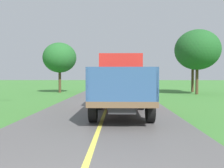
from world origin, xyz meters
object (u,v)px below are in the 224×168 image
at_px(banana_truck_near, 121,83).
at_px(banana_truck_far, 117,80).
at_px(roadside_tree_far_left, 193,57).
at_px(roadside_tree_near_left, 60,58).
at_px(roadside_tree_mid_right, 197,50).

distance_m(banana_truck_near, banana_truck_far, 10.36).
relative_size(banana_truck_near, banana_truck_far, 1.00).
height_order(banana_truck_far, roadside_tree_far_left, roadside_tree_far_left).
bearing_deg(banana_truck_near, roadside_tree_near_left, 114.59).
relative_size(banana_truck_near, roadside_tree_far_left, 1.13).
bearing_deg(roadside_tree_mid_right, roadside_tree_far_left, 79.69).
relative_size(roadside_tree_near_left, roadside_tree_mid_right, 0.85).
bearing_deg(roadside_tree_near_left, banana_truck_near, -65.41).
height_order(roadside_tree_mid_right, roadside_tree_far_left, roadside_tree_mid_right).
relative_size(roadside_tree_near_left, roadside_tree_far_left, 1.04).
xyz_separation_m(roadside_tree_mid_right, roadside_tree_far_left, (0.59, 3.24, -0.42)).
distance_m(banana_truck_far, roadside_tree_far_left, 10.08).
xyz_separation_m(banana_truck_near, roadside_tree_mid_right, (7.53, 12.08, 2.85)).
height_order(roadside_tree_near_left, roadside_tree_mid_right, roadside_tree_mid_right).
bearing_deg(banana_truck_near, banana_truck_far, 91.66).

